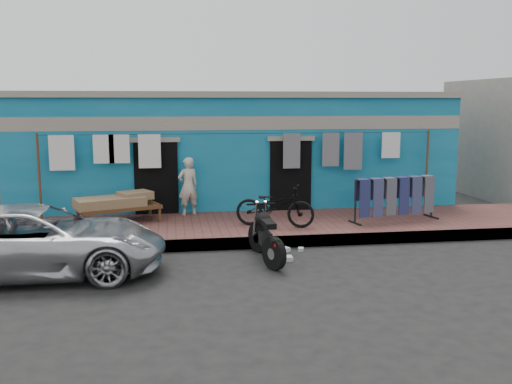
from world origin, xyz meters
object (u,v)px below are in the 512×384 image
seated_person (188,186)px  motorcycle (266,234)px  jeans_rack (395,198)px  bicycle (275,201)px  car (37,240)px  charpoy (119,208)px

seated_person → motorcycle: 3.87m
jeans_rack → seated_person: bearing=163.5°
bicycle → motorcycle: bicycle is taller
car → motorcycle: bearing=-85.8°
motorcycle → charpoy: motorcycle is taller
charpoy → jeans_rack: size_ratio=0.95×
car → seated_person: (2.83, 3.93, 0.33)m
car → jeans_rack: 8.12m
motorcycle → jeans_rack: (3.51, 2.13, 0.26)m
car → bicycle: bicycle is taller
car → seated_person: size_ratio=3.15×
motorcycle → jeans_rack: 4.12m
car → bicycle: (4.75, 2.26, 0.18)m
car → jeans_rack: size_ratio=2.00×
motorcycle → charpoy: (-3.06, 2.92, 0.05)m
car → motorcycle: (4.22, 0.35, -0.12)m
seated_person → bicycle: size_ratio=0.81×
seated_person → charpoy: bearing=0.1°
car → seated_person: bearing=-36.3°
car → bicycle: bearing=-65.1°
charpoy → jeans_rack: jeans_rack is taller
bicycle → motorcycle: bearing=-173.6°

